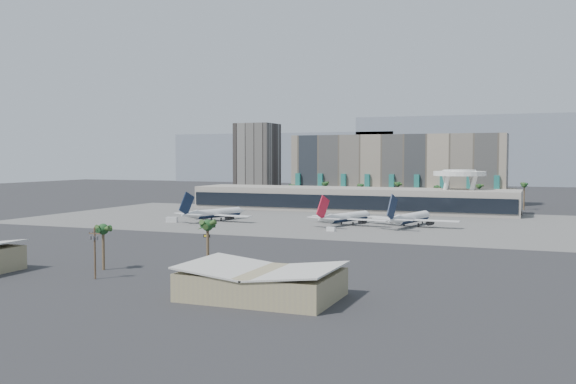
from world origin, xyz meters
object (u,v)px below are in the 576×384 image
at_px(airliner_left, 215,213).
at_px(service_vehicle_a, 172,220).
at_px(airliner_right, 410,218).
at_px(service_vehicle_b, 331,229).
at_px(utility_pole, 95,248).
at_px(taxiway_sign, 207,236).
at_px(airliner_centre, 346,217).

relative_size(airliner_left, service_vehicle_a, 8.09).
relative_size(airliner_right, service_vehicle_b, 12.83).
xyz_separation_m(utility_pole, service_vehicle_a, (-52.86, 117.92, -5.98)).
distance_m(airliner_right, service_vehicle_b, 37.15).
bearing_deg(service_vehicle_b, airliner_left, 161.17).
bearing_deg(utility_pole, airliner_left, 106.43).
bearing_deg(service_vehicle_b, service_vehicle_a, 173.83).
height_order(service_vehicle_a, service_vehicle_b, service_vehicle_a).
distance_m(airliner_left, taxiway_sign, 58.39).
distance_m(utility_pole, airliner_left, 136.12).
bearing_deg(airliner_centre, service_vehicle_b, -69.02).
distance_m(airliner_right, service_vehicle_a, 101.49).
bearing_deg(airliner_right, service_vehicle_a, -155.09).
bearing_deg(airliner_centre, taxiway_sign, -101.94).
height_order(airliner_left, service_vehicle_a, airliner_left).
relative_size(utility_pole, taxiway_sign, 5.10).
distance_m(airliner_left, airliner_centre, 59.09).
xyz_separation_m(airliner_right, service_vehicle_b, (-25.06, -27.29, -2.77)).
relative_size(airliner_right, taxiway_sign, 17.24).
xyz_separation_m(service_vehicle_a, taxiway_sign, (39.25, -40.15, -0.63)).
bearing_deg(taxiway_sign, airliner_centre, 45.96).
bearing_deg(utility_pole, airliner_right, 71.53).
bearing_deg(service_vehicle_a, airliner_right, -3.23).
relative_size(service_vehicle_a, service_vehicle_b, 1.50).
xyz_separation_m(airliner_left, taxiway_sign, (24.89, -52.74, -2.92)).
height_order(utility_pole, service_vehicle_a, utility_pole).
bearing_deg(service_vehicle_b, utility_pole, -102.15).
bearing_deg(airliner_right, airliner_left, -161.37).
xyz_separation_m(airliner_left, service_vehicle_b, (59.83, -18.87, -2.64)).
height_order(airliner_left, taxiway_sign, airliner_left).
relative_size(utility_pole, airliner_centre, 0.32).
distance_m(utility_pole, service_vehicle_b, 113.83).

